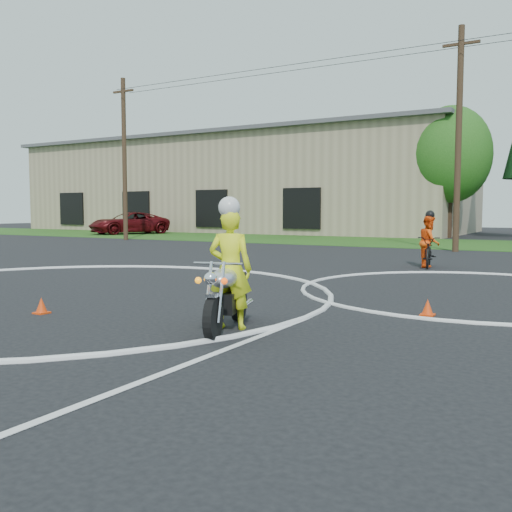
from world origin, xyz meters
The scene contains 9 objects.
grass_strip centered at (0.00, 27.00, 0.01)m, with size 120.00×10.00×0.02m, color #1E4714.
course_markings centered at (2.17, 4.35, 0.01)m, with size 19.05×19.05×0.12m.
primary_motorcycle centered at (5.31, 1.59, 0.55)m, with size 0.90×2.09×1.13m.
rider_primary_grp centered at (5.30, 1.73, 1.02)m, with size 0.80×0.65×2.11m.
rider_second_grp centered at (5.67, 13.23, 0.66)m, with size 1.05×2.05×1.88m.
pickup_grp centered at (-20.97, 27.72, 0.85)m, with size 5.05×6.77×1.71m.
traffic_cones centered at (5.06, 2.99, 0.14)m, with size 20.18×10.92×0.30m.
warehouse centered at (-18.00, 39.99, 4.16)m, with size 41.00×17.00×8.30m.
utility_poles centered at (5.00, 21.00, 5.20)m, with size 41.60×1.12×10.00m.
Camera 1 is at (10.19, -5.83, 1.90)m, focal length 40.00 mm.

